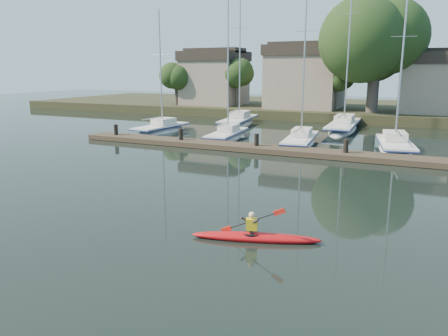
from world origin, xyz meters
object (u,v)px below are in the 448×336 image
at_px(sailboat_0, 161,134).
at_px(sailboat_6, 343,132).
at_px(sailboat_5, 239,126).
at_px(sailboat_3, 394,153).
at_px(sailboat_1, 227,140).
at_px(kayak, 255,235).
at_px(sailboat_2, 300,146).
at_px(dock, 299,151).

distance_m(sailboat_0, sailboat_6, 16.77).
bearing_deg(sailboat_5, sailboat_3, -36.66).
xyz_separation_m(sailboat_1, sailboat_6, (7.64, 9.21, -0.03)).
xyz_separation_m(kayak, sailboat_5, (-12.62, 28.10, -0.37)).
bearing_deg(kayak, sailboat_1, 99.86).
distance_m(sailboat_0, sailboat_2, 13.10).
bearing_deg(sailboat_0, kayak, -45.74).
relative_size(sailboat_3, sailboat_5, 0.81).
xyz_separation_m(dock, sailboat_1, (-7.17, 4.24, -0.37)).
height_order(sailboat_0, sailboat_2, sailboat_2).
distance_m(dock, sailboat_5, 16.40).
bearing_deg(sailboat_6, dock, -94.62).
bearing_deg(sailboat_1, sailboat_5, 101.41).
bearing_deg(sailboat_3, sailboat_0, 167.57).
distance_m(sailboat_1, sailboat_5, 9.23).
bearing_deg(sailboat_3, sailboat_6, 109.21).
bearing_deg(kayak, sailboat_0, 112.53).
bearing_deg(sailboat_5, kayak, -73.41).
bearing_deg(sailboat_3, sailboat_2, 172.18).
distance_m(kayak, sailboat_3, 19.68).
distance_m(sailboat_5, sailboat_6, 10.40).
xyz_separation_m(sailboat_5, sailboat_6, (10.40, 0.40, -0.00)).
distance_m(sailboat_1, sailboat_2, 6.15).
distance_m(sailboat_0, sailboat_3, 19.70).
distance_m(sailboat_3, sailboat_6, 10.39).
relative_size(sailboat_1, sailboat_2, 0.89).
xyz_separation_m(kayak, sailboat_3, (2.91, 19.46, -0.36)).
bearing_deg(dock, sailboat_5, 127.24).
relative_size(dock, sailboat_5, 2.09).
xyz_separation_m(kayak, sailboat_1, (-9.87, 19.29, -0.34)).
distance_m(sailboat_3, sailboat_5, 17.77).
bearing_deg(dock, kayak, -79.84).
relative_size(kayak, sailboat_3, 0.32).
xyz_separation_m(sailboat_2, sailboat_6, (1.50, 9.33, -0.03)).
xyz_separation_m(sailboat_0, sailboat_2, (13.06, -1.00, 0.02)).
bearing_deg(sailboat_6, sailboat_2, -101.69).
xyz_separation_m(dock, sailboat_0, (-14.08, 5.11, -0.40)).
xyz_separation_m(sailboat_1, sailboat_3, (12.78, 0.18, -0.03)).
height_order(kayak, dock, kayak).
bearing_deg(sailboat_1, sailboat_6, 44.39).
height_order(sailboat_1, sailboat_3, sailboat_3).
xyz_separation_m(kayak, sailboat_2, (-3.72, 19.16, -0.34)).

